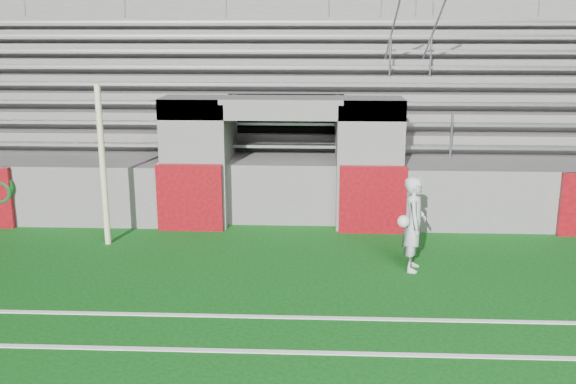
{
  "coord_description": "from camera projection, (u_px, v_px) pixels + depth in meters",
  "views": [
    {
      "loc": [
        0.71,
        -9.22,
        3.88
      ],
      "look_at": [
        0.2,
        1.8,
        1.1
      ],
      "focal_mm": 40.0,
      "sensor_mm": 36.0,
      "label": 1
    }
  ],
  "objects": [
    {
      "name": "ground",
      "position": [
        270.0,
        289.0,
        9.91
      ],
      "size": [
        90.0,
        90.0,
        0.0
      ],
      "primitive_type": "plane",
      "color": "#0B4510",
      "rests_on": "ground"
    },
    {
      "name": "field_post",
      "position": [
        103.0,
        166.0,
        11.67
      ],
      "size": [
        0.11,
        0.11,
        2.97
      ],
      "primitive_type": "cylinder",
      "color": "beige",
      "rests_on": "ground"
    },
    {
      "name": "stadium_structure",
      "position": [
        291.0,
        122.0,
        17.26
      ],
      "size": [
        26.0,
        8.48,
        5.42
      ],
      "color": "#595755",
      "rests_on": "ground"
    },
    {
      "name": "goalkeeper_with_ball",
      "position": [
        414.0,
        224.0,
        10.53
      ],
      "size": [
        0.54,
        0.64,
        1.59
      ],
      "color": "#ADB2B7",
      "rests_on": "ground"
    },
    {
      "name": "hose_coil",
      "position": [
        1.0,
        190.0,
        12.8
      ],
      "size": [
        0.56,
        0.15,
        0.6
      ],
      "color": "#0C3D0E",
      "rests_on": "ground"
    }
  ]
}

